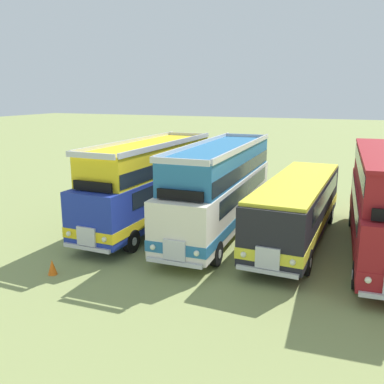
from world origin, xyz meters
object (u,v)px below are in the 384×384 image
(bus_first_in_row, at_px, (151,182))
(cone_mid_row, at_px, (52,267))
(bus_second_in_row, at_px, (221,186))
(bus_third_in_row, at_px, (297,205))

(bus_first_in_row, distance_m, cone_mid_row, 7.44)
(bus_second_in_row, xyz_separation_m, bus_third_in_row, (3.76, 0.12, -0.61))
(bus_second_in_row, bearing_deg, cone_mid_row, -120.80)
(bus_second_in_row, height_order, bus_third_in_row, bus_second_in_row)
(bus_first_in_row, xyz_separation_m, cone_mid_row, (-0.65, -7.12, -2.06))
(bus_second_in_row, bearing_deg, bus_first_in_row, -175.99)
(bus_first_in_row, distance_m, bus_second_in_row, 3.76)
(bus_first_in_row, relative_size, bus_third_in_row, 1.00)
(bus_first_in_row, bearing_deg, cone_mid_row, -95.20)
(bus_first_in_row, height_order, bus_third_in_row, bus_first_in_row)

